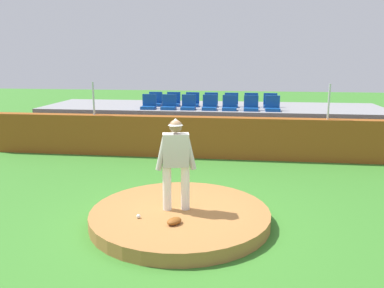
{
  "coord_description": "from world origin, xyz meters",
  "views": [
    {
      "loc": [
        1.13,
        -6.93,
        3.09
      ],
      "look_at": [
        0.0,
        1.76,
        1.15
      ],
      "focal_mm": 36.74,
      "sensor_mm": 36.0,
      "label": 1
    }
  ],
  "objects_px": {
    "stadium_chair_6": "(273,106)",
    "stadium_chair_9": "(192,102)",
    "stadium_chair_3": "(210,105)",
    "stadium_chair_12": "(251,103)",
    "stadium_chair_13": "(270,103)",
    "stadium_chair_2": "(188,105)",
    "stadium_chair_10": "(211,102)",
    "stadium_chair_1": "(169,105)",
    "stadium_chair_8": "(173,102)",
    "fielding_glove": "(174,221)",
    "stadium_chair_5": "(251,106)",
    "stadium_chair_7": "(155,101)",
    "stadium_chair_0": "(149,104)",
    "stadium_chair_4": "(230,106)",
    "stadium_chair_11": "(231,103)",
    "pitcher": "(176,158)",
    "baseball": "(138,216)"
  },
  "relations": [
    {
      "from": "stadium_chair_11",
      "to": "stadium_chair_5",
      "type": "bearing_deg",
      "value": 128.33
    },
    {
      "from": "stadium_chair_6",
      "to": "stadium_chair_11",
      "type": "xyz_separation_m",
      "value": [
        -1.39,
        0.86,
        0.0
      ]
    },
    {
      "from": "fielding_glove",
      "to": "stadium_chair_11",
      "type": "bearing_deg",
      "value": 29.21
    },
    {
      "from": "fielding_glove",
      "to": "stadium_chair_12",
      "type": "distance_m",
      "value": 8.08
    },
    {
      "from": "stadium_chair_6",
      "to": "stadium_chair_12",
      "type": "height_order",
      "value": "same"
    },
    {
      "from": "stadium_chair_6",
      "to": "stadium_chair_9",
      "type": "bearing_deg",
      "value": -17.67
    },
    {
      "from": "stadium_chair_10",
      "to": "stadium_chair_8",
      "type": "bearing_deg",
      "value": -1.27
    },
    {
      "from": "stadium_chair_2",
      "to": "baseball",
      "type": "bearing_deg",
      "value": 90.23
    },
    {
      "from": "stadium_chair_2",
      "to": "stadium_chair_5",
      "type": "height_order",
      "value": "same"
    },
    {
      "from": "stadium_chair_8",
      "to": "stadium_chair_13",
      "type": "relative_size",
      "value": 1.0
    },
    {
      "from": "fielding_glove",
      "to": "stadium_chair_4",
      "type": "bearing_deg",
      "value": 28.83
    },
    {
      "from": "stadium_chair_3",
      "to": "stadium_chair_7",
      "type": "xyz_separation_m",
      "value": [
        -2.08,
        0.88,
        0.0
      ]
    },
    {
      "from": "stadium_chair_4",
      "to": "stadium_chair_10",
      "type": "bearing_deg",
      "value": -51.63
    },
    {
      "from": "stadium_chair_1",
      "to": "stadium_chair_8",
      "type": "height_order",
      "value": "same"
    },
    {
      "from": "stadium_chair_0",
      "to": "fielding_glove",
      "type": "bearing_deg",
      "value": 106.78
    },
    {
      "from": "stadium_chair_11",
      "to": "stadium_chair_4",
      "type": "bearing_deg",
      "value": 87.84
    },
    {
      "from": "stadium_chair_4",
      "to": "stadium_chair_8",
      "type": "relative_size",
      "value": 1.0
    },
    {
      "from": "stadium_chair_5",
      "to": "stadium_chair_9",
      "type": "height_order",
      "value": "same"
    },
    {
      "from": "stadium_chair_2",
      "to": "stadium_chair_4",
      "type": "distance_m",
      "value": 1.4
    },
    {
      "from": "stadium_chair_6",
      "to": "stadium_chair_8",
      "type": "height_order",
      "value": "same"
    },
    {
      "from": "stadium_chair_0",
      "to": "stadium_chair_3",
      "type": "relative_size",
      "value": 1.0
    },
    {
      "from": "stadium_chair_5",
      "to": "stadium_chair_7",
      "type": "relative_size",
      "value": 1.0
    },
    {
      "from": "stadium_chair_0",
      "to": "stadium_chair_2",
      "type": "distance_m",
      "value": 1.38
    },
    {
      "from": "stadium_chair_8",
      "to": "stadium_chair_12",
      "type": "bearing_deg",
      "value": 179.93
    },
    {
      "from": "fielding_glove",
      "to": "stadium_chair_2",
      "type": "xyz_separation_m",
      "value": [
        -0.71,
        6.97,
        1.19
      ]
    },
    {
      "from": "stadium_chair_12",
      "to": "fielding_glove",
      "type": "bearing_deg",
      "value": 79.77
    },
    {
      "from": "stadium_chair_6",
      "to": "stadium_chair_13",
      "type": "height_order",
      "value": "same"
    },
    {
      "from": "stadium_chair_10",
      "to": "stadium_chair_12",
      "type": "xyz_separation_m",
      "value": [
        1.43,
        0.03,
        0.0
      ]
    },
    {
      "from": "stadium_chair_7",
      "to": "stadium_chair_11",
      "type": "relative_size",
      "value": 1.0
    },
    {
      "from": "stadium_chair_0",
      "to": "stadium_chair_10",
      "type": "relative_size",
      "value": 1.0
    },
    {
      "from": "stadium_chair_2",
      "to": "stadium_chair_12",
      "type": "distance_m",
      "value": 2.31
    },
    {
      "from": "stadium_chair_7",
      "to": "stadium_chair_8",
      "type": "height_order",
      "value": "same"
    },
    {
      "from": "stadium_chair_11",
      "to": "stadium_chair_2",
      "type": "bearing_deg",
      "value": 30.85
    },
    {
      "from": "stadium_chair_8",
      "to": "stadium_chair_12",
      "type": "distance_m",
      "value": 2.82
    },
    {
      "from": "stadium_chair_8",
      "to": "stadium_chair_5",
      "type": "bearing_deg",
      "value": 162.01
    },
    {
      "from": "pitcher",
      "to": "stadium_chair_1",
      "type": "xyz_separation_m",
      "value": [
        -1.31,
        6.26,
        0.23
      ]
    },
    {
      "from": "fielding_glove",
      "to": "stadium_chair_12",
      "type": "relative_size",
      "value": 0.6
    },
    {
      "from": "pitcher",
      "to": "stadium_chair_11",
      "type": "relative_size",
      "value": 3.52
    },
    {
      "from": "stadium_chair_1",
      "to": "stadium_chair_13",
      "type": "distance_m",
      "value": 3.61
    },
    {
      "from": "stadium_chair_2",
      "to": "stadium_chair_10",
      "type": "distance_m",
      "value": 1.12
    },
    {
      "from": "baseball",
      "to": "stadium_chair_4",
      "type": "distance_m",
      "value": 7.04
    },
    {
      "from": "stadium_chair_7",
      "to": "stadium_chair_1",
      "type": "bearing_deg",
      "value": 126.67
    },
    {
      "from": "stadium_chair_3",
      "to": "stadium_chair_10",
      "type": "distance_m",
      "value": 0.87
    },
    {
      "from": "stadium_chair_4",
      "to": "stadium_chair_6",
      "type": "relative_size",
      "value": 1.0
    },
    {
      "from": "stadium_chair_6",
      "to": "stadium_chair_9",
      "type": "height_order",
      "value": "same"
    },
    {
      "from": "stadium_chair_0",
      "to": "stadium_chair_13",
      "type": "bearing_deg",
      "value": -167.5
    },
    {
      "from": "stadium_chair_9",
      "to": "stadium_chair_6",
      "type": "bearing_deg",
      "value": 162.33
    },
    {
      "from": "stadium_chair_3",
      "to": "stadium_chair_12",
      "type": "height_order",
      "value": "same"
    },
    {
      "from": "stadium_chair_9",
      "to": "stadium_chair_2",
      "type": "bearing_deg",
      "value": 88.82
    },
    {
      "from": "baseball",
      "to": "stadium_chair_7",
      "type": "xyz_separation_m",
      "value": [
        -1.38,
        7.68,
        1.21
      ]
    }
  ]
}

